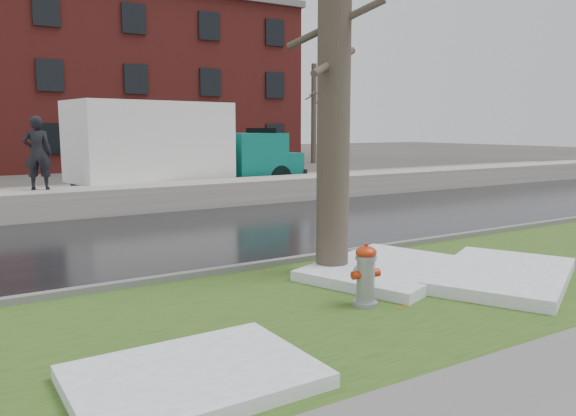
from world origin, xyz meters
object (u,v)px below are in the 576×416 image
tree (334,66)px  box_truck (180,148)px  fire_hydrant (366,273)px  worker (38,153)px

tree → box_truck: bearing=82.2°
fire_hydrant → box_truck: bearing=86.7°
tree → worker: (-3.17, 8.84, -1.62)m
worker → fire_hydrant: bearing=122.6°
fire_hydrant → box_truck: 12.65m
box_truck → tree: bearing=-106.8°
worker → tree: bearing=128.8°
fire_hydrant → box_truck: (2.12, 12.41, 1.20)m
fire_hydrant → worker: worker is taller
fire_hydrant → worker: size_ratio=0.44×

